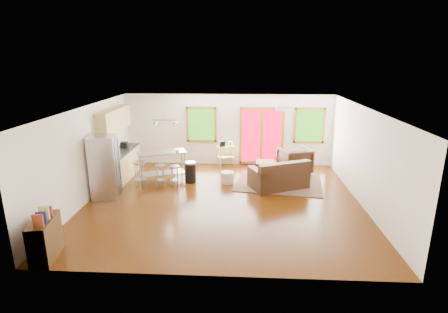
# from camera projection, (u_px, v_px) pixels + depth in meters

# --- Properties ---
(floor) EXTENTS (7.50, 7.00, 0.02)m
(floor) POSITION_uv_depth(u_px,v_px,m) (223.00, 201.00, 9.77)
(floor) COLOR #331703
(floor) RESTS_ON ground
(ceiling) EXTENTS (7.50, 7.00, 0.02)m
(ceiling) POSITION_uv_depth(u_px,v_px,m) (223.00, 107.00, 9.05)
(ceiling) COLOR white
(ceiling) RESTS_ON ground
(back_wall) EXTENTS (7.50, 0.02, 2.60)m
(back_wall) POSITION_uv_depth(u_px,v_px,m) (229.00, 130.00, 12.78)
(back_wall) COLOR white
(back_wall) RESTS_ON ground
(left_wall) EXTENTS (0.02, 7.00, 2.60)m
(left_wall) POSITION_uv_depth(u_px,v_px,m) (87.00, 154.00, 9.61)
(left_wall) COLOR white
(left_wall) RESTS_ON ground
(right_wall) EXTENTS (0.02, 7.00, 2.60)m
(right_wall) POSITION_uv_depth(u_px,v_px,m) (365.00, 158.00, 9.21)
(right_wall) COLOR white
(right_wall) RESTS_ON ground
(front_wall) EXTENTS (7.50, 0.02, 2.60)m
(front_wall) POSITION_uv_depth(u_px,v_px,m) (212.00, 211.00, 6.04)
(front_wall) COLOR white
(front_wall) RESTS_ON ground
(window_left) EXTENTS (1.10, 0.05, 1.30)m
(window_left) POSITION_uv_depth(u_px,v_px,m) (201.00, 124.00, 12.73)
(window_left) COLOR #235D10
(window_left) RESTS_ON back_wall
(french_doors) EXTENTS (1.60, 0.05, 2.10)m
(french_doors) POSITION_uv_depth(u_px,v_px,m) (262.00, 136.00, 12.72)
(french_doors) COLOR red
(french_doors) RESTS_ON back_wall
(window_right) EXTENTS (1.10, 0.05, 1.30)m
(window_right) POSITION_uv_depth(u_px,v_px,m) (309.00, 126.00, 12.52)
(window_right) COLOR #235D10
(window_right) RESTS_ON back_wall
(rug) EXTENTS (2.91, 2.40, 0.03)m
(rug) POSITION_uv_depth(u_px,v_px,m) (279.00, 183.00, 11.11)
(rug) COLOR #4F5B3A
(rug) RESTS_ON floor
(loveseat) EXTENTS (1.92, 1.55, 0.89)m
(loveseat) POSITION_uv_depth(u_px,v_px,m) (279.00, 177.00, 10.63)
(loveseat) COLOR black
(loveseat) RESTS_ON floor
(coffee_table) EXTENTS (1.07, 0.88, 0.37)m
(coffee_table) POSITION_uv_depth(u_px,v_px,m) (277.00, 169.00, 11.54)
(coffee_table) COLOR #33200B
(coffee_table) RESTS_ON floor
(armchair) EXTENTS (1.20, 1.16, 0.99)m
(armchair) POSITION_uv_depth(u_px,v_px,m) (294.00, 159.00, 11.98)
(armchair) COLOR black
(armchair) RESTS_ON floor
(ottoman) EXTENTS (0.64, 0.64, 0.41)m
(ottoman) POSITION_uv_depth(u_px,v_px,m) (265.00, 167.00, 12.05)
(ottoman) COLOR black
(ottoman) RESTS_ON floor
(pouf) EXTENTS (0.56, 0.56, 0.37)m
(pouf) POSITION_uv_depth(u_px,v_px,m) (227.00, 178.00, 11.09)
(pouf) COLOR beige
(pouf) RESTS_ON floor
(vase) EXTENTS (0.24, 0.25, 0.32)m
(vase) POSITION_uv_depth(u_px,v_px,m) (276.00, 162.00, 11.52)
(vase) COLOR silver
(vase) RESTS_ON coffee_table
(book) EXTENTS (0.22, 0.08, 0.30)m
(book) POSITION_uv_depth(u_px,v_px,m) (297.00, 166.00, 11.01)
(book) COLOR maroon
(book) RESTS_ON coffee_table
(cabinets) EXTENTS (0.64, 2.24, 2.30)m
(cabinets) POSITION_uv_depth(u_px,v_px,m) (119.00, 151.00, 11.33)
(cabinets) COLOR tan
(cabinets) RESTS_ON floor
(refrigerator) EXTENTS (0.81, 0.78, 1.79)m
(refrigerator) POSITION_uv_depth(u_px,v_px,m) (105.00, 167.00, 9.80)
(refrigerator) COLOR #B7BABC
(refrigerator) RESTS_ON floor
(island) EXTENTS (1.64, 1.14, 0.96)m
(island) POSITION_uv_depth(u_px,v_px,m) (162.00, 161.00, 11.18)
(island) COLOR #B7BABC
(island) RESTS_ON floor
(cup) EXTENTS (0.16, 0.15, 0.13)m
(cup) POSITION_uv_depth(u_px,v_px,m) (177.00, 151.00, 10.99)
(cup) COLOR white
(cup) RESTS_ON island
(bar_stool_a) EXTENTS (0.39, 0.39, 0.81)m
(bar_stool_a) POSITION_uv_depth(u_px,v_px,m) (139.00, 168.00, 10.64)
(bar_stool_a) COLOR #B7BABC
(bar_stool_a) RESTS_ON floor
(bar_stool_b) EXTENTS (0.34, 0.34, 0.69)m
(bar_stool_b) POSITION_uv_depth(u_px,v_px,m) (160.00, 170.00, 10.72)
(bar_stool_b) COLOR #B7BABC
(bar_stool_b) RESTS_ON floor
(bar_stool_c) EXTENTS (0.33, 0.33, 0.65)m
(bar_stool_c) POSITION_uv_depth(u_px,v_px,m) (175.00, 171.00, 10.76)
(bar_stool_c) COLOR #B7BABC
(bar_stool_c) RESTS_ON floor
(trash_can) EXTENTS (0.38, 0.38, 0.67)m
(trash_can) POSITION_uv_depth(u_px,v_px,m) (191.00, 172.00, 11.13)
(trash_can) COLOR black
(trash_can) RESTS_ON floor
(kitchen_cart) EXTENTS (0.72, 0.59, 0.96)m
(kitchen_cart) POSITION_uv_depth(u_px,v_px,m) (226.00, 149.00, 12.70)
(kitchen_cart) COLOR tan
(kitchen_cart) RESTS_ON floor
(bookshelf) EXTENTS (0.53, 0.99, 1.10)m
(bookshelf) POSITION_uv_depth(u_px,v_px,m) (45.00, 238.00, 6.87)
(bookshelf) COLOR #33200B
(bookshelf) RESTS_ON floor
(ceiling_flush) EXTENTS (0.35, 0.35, 0.12)m
(ceiling_flush) POSITION_uv_depth(u_px,v_px,m) (283.00, 108.00, 9.56)
(ceiling_flush) COLOR white
(ceiling_flush) RESTS_ON ceiling
(pendant_light) EXTENTS (0.80, 0.18, 0.79)m
(pendant_light) POSITION_uv_depth(u_px,v_px,m) (165.00, 123.00, 10.79)
(pendant_light) COLOR gray
(pendant_light) RESTS_ON ceiling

